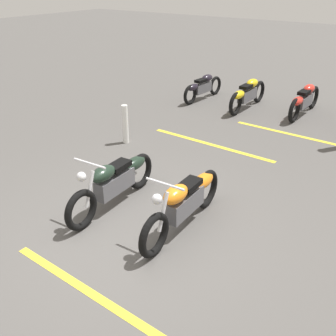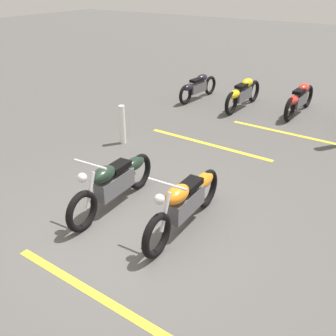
{
  "view_description": "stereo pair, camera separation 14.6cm",
  "coord_description": "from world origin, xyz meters",
  "px_view_note": "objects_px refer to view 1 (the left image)",
  "views": [
    {
      "loc": [
        -3.78,
        -3.45,
        3.62
      ],
      "look_at": [
        1.07,
        0.0,
        0.65
      ],
      "focal_mm": 42.01,
      "sensor_mm": 36.0,
      "label": 1
    },
    {
      "loc": [
        -3.86,
        -3.33,
        3.62
      ],
      "look_at": [
        1.07,
        0.0,
        0.65
      ],
      "focal_mm": 42.01,
      "sensor_mm": 36.0,
      "label": 2
    }
  ],
  "objects_px": {
    "motorcycle_row_center": "(247,94)",
    "motorcycle_row_right": "(202,87)",
    "motorcycle_row_left": "(304,100)",
    "motorcycle_bright_foreground": "(185,201)",
    "bollard_post": "(125,124)",
    "motorcycle_dark_foreground": "(115,181)"
  },
  "relations": [
    {
      "from": "motorcycle_row_center",
      "to": "motorcycle_row_right",
      "type": "bearing_deg",
      "value": 88.75
    },
    {
      "from": "motorcycle_row_left",
      "to": "motorcycle_row_center",
      "type": "relative_size",
      "value": 0.99
    },
    {
      "from": "motorcycle_bright_foreground",
      "to": "bollard_post",
      "type": "height_order",
      "value": "motorcycle_bright_foreground"
    },
    {
      "from": "motorcycle_dark_foreground",
      "to": "bollard_post",
      "type": "relative_size",
      "value": 2.44
    },
    {
      "from": "motorcycle_row_left",
      "to": "motorcycle_dark_foreground",
      "type": "bearing_deg",
      "value": 172.1
    },
    {
      "from": "motorcycle_row_left",
      "to": "motorcycle_row_right",
      "type": "relative_size",
      "value": 1.1
    },
    {
      "from": "motorcycle_dark_foreground",
      "to": "motorcycle_row_right",
      "type": "bearing_deg",
      "value": -165.45
    },
    {
      "from": "motorcycle_row_left",
      "to": "bollard_post",
      "type": "height_order",
      "value": "bollard_post"
    },
    {
      "from": "motorcycle_row_left",
      "to": "motorcycle_row_center",
      "type": "height_order",
      "value": "motorcycle_row_center"
    },
    {
      "from": "motorcycle_bright_foreground",
      "to": "motorcycle_dark_foreground",
      "type": "xyz_separation_m",
      "value": [
        -0.14,
        1.33,
        0.0
      ]
    },
    {
      "from": "motorcycle_bright_foreground",
      "to": "bollard_post",
      "type": "bearing_deg",
      "value": -126.88
    },
    {
      "from": "motorcycle_bright_foreground",
      "to": "motorcycle_row_right",
      "type": "distance_m",
      "value": 6.98
    },
    {
      "from": "motorcycle_row_center",
      "to": "motorcycle_row_right",
      "type": "height_order",
      "value": "motorcycle_row_center"
    },
    {
      "from": "motorcycle_bright_foreground",
      "to": "motorcycle_row_right",
      "type": "height_order",
      "value": "motorcycle_bright_foreground"
    },
    {
      "from": "motorcycle_dark_foreground",
      "to": "motorcycle_row_right",
      "type": "xyz_separation_m",
      "value": [
        6.25,
        2.03,
        -0.05
      ]
    },
    {
      "from": "motorcycle_bright_foreground",
      "to": "motorcycle_row_left",
      "type": "height_order",
      "value": "motorcycle_bright_foreground"
    },
    {
      "from": "motorcycle_dark_foreground",
      "to": "motorcycle_row_center",
      "type": "bearing_deg",
      "value": -178.99
    },
    {
      "from": "motorcycle_row_center",
      "to": "bollard_post",
      "type": "height_order",
      "value": "bollard_post"
    },
    {
      "from": "motorcycle_bright_foreground",
      "to": "motorcycle_row_left",
      "type": "xyz_separation_m",
      "value": [
        6.44,
        0.26,
        -0.01
      ]
    },
    {
      "from": "motorcycle_dark_foreground",
      "to": "motorcycle_row_left",
      "type": "relative_size",
      "value": 1.02
    },
    {
      "from": "motorcycle_row_center",
      "to": "motorcycle_row_left",
      "type": "bearing_deg",
      "value": -75.57
    },
    {
      "from": "bollard_post",
      "to": "motorcycle_dark_foreground",
      "type": "bearing_deg",
      "value": -142.57
    }
  ]
}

